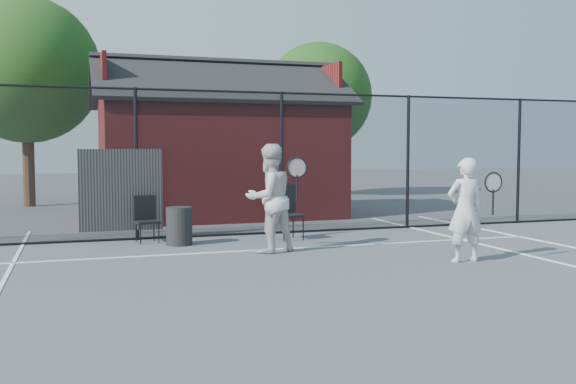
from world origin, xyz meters
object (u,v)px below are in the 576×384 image
object	(u,v)px
player_front	(465,210)
chair_left	(147,220)
chair_right	(289,213)
clubhouse	(218,156)
player_back	(269,198)
waste_bin	(179,226)

from	to	relation	value
player_front	chair_left	xyz separation A→B (m)	(-4.60, 3.73, -0.40)
chair_left	chair_right	xyz separation A→B (m)	(2.71, -0.50, 0.09)
clubhouse	player_front	distance (m)	8.47
player_back	chair_right	bearing A→B (deg)	58.99
player_front	chair_left	bearing A→B (deg)	141.00
clubhouse	waste_bin	xyz separation A→B (m)	(-1.81, -4.90, -1.25)
player_front	waste_bin	distance (m)	5.21
player_front	player_back	distance (m)	3.30
clubhouse	player_front	world-z (taller)	clubhouse
player_front	waste_bin	size ratio (longest dim) A/B	2.33
clubhouse	chair_left	world-z (taller)	clubhouse
player_back	waste_bin	distance (m)	2.00
chair_left	chair_right	bearing A→B (deg)	-19.05
player_front	waste_bin	bearing A→B (deg)	141.56
player_front	clubhouse	bearing A→B (deg)	105.49
chair_left	waste_bin	world-z (taller)	chair_left
chair_right	waste_bin	xyz separation A→B (m)	(-2.17, 0.00, -0.17)
player_back	chair_left	bearing A→B (deg)	136.14
player_front	chair_right	size ratio (longest dim) A/B	1.57
clubhouse	chair_right	world-z (taller)	clubhouse
player_front	chair_right	xyz separation A→B (m)	(-1.90, 3.23, -0.31)
player_back	chair_left	size ratio (longest dim) A/B	2.15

